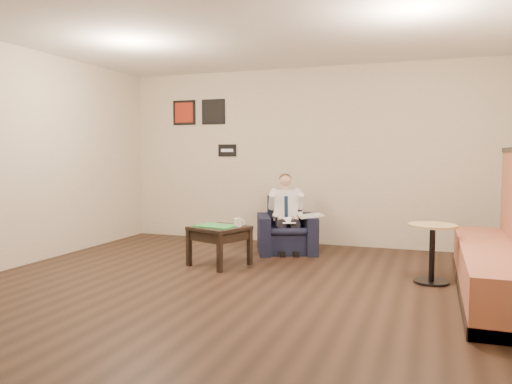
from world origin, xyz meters
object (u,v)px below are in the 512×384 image
(seated_man, at_px, (287,216))
(smartphone, at_px, (232,225))
(green_folder, at_px, (216,226))
(banquette, at_px, (497,223))
(side_table, at_px, (219,246))
(cafe_table, at_px, (432,254))
(armchair, at_px, (287,225))
(coffee_mug, at_px, (238,222))

(seated_man, height_order, smartphone, seated_man)
(smartphone, bearing_deg, green_folder, -103.96)
(banquette, bearing_deg, smartphone, 171.10)
(side_table, distance_m, green_folder, 0.26)
(green_folder, relative_size, cafe_table, 0.77)
(side_table, height_order, green_folder, green_folder)
(armchair, xyz_separation_m, green_folder, (-0.61, -1.16, 0.12))
(armchair, relative_size, banquette, 0.28)
(banquette, bearing_deg, green_folder, 174.28)
(banquette, bearing_deg, seated_man, 151.87)
(smartphone, bearing_deg, armchair, 96.36)
(smartphone, bearing_deg, cafe_table, 26.97)
(cafe_table, bearing_deg, seated_man, 151.73)
(banquette, distance_m, cafe_table, 0.80)
(smartphone, bearing_deg, banquette, 21.87)
(armchair, height_order, green_folder, armchair)
(seated_man, distance_m, smartphone, 1.03)
(cafe_table, bearing_deg, coffee_mug, 178.31)
(seated_man, bearing_deg, side_table, -142.08)
(seated_man, bearing_deg, cafe_table, -50.24)
(green_folder, relative_size, coffee_mug, 4.74)
(armchair, xyz_separation_m, side_table, (-0.57, -1.15, -0.15))
(coffee_mug, relative_size, banquette, 0.04)
(seated_man, xyz_separation_m, smartphone, (-0.49, -0.90, -0.03))
(seated_man, relative_size, side_table, 1.76)
(coffee_mug, height_order, cafe_table, cafe_table)
(banquette, xyz_separation_m, cafe_table, (-0.61, 0.32, -0.41))
(armchair, xyz_separation_m, smartphone, (-0.45, -1.00, 0.11))
(side_table, bearing_deg, cafe_table, -0.33)
(side_table, bearing_deg, smartphone, 51.88)
(seated_man, relative_size, banquette, 0.38)
(armchair, relative_size, cafe_table, 1.25)
(seated_man, relative_size, smartphone, 6.93)
(coffee_mug, bearing_deg, green_folder, -167.08)
(side_table, relative_size, smartphone, 3.93)
(green_folder, relative_size, banquette, 0.18)
(side_table, xyz_separation_m, coffee_mug, (0.24, 0.05, 0.31))
(cafe_table, bearing_deg, green_folder, 179.88)
(armchair, distance_m, side_table, 1.29)
(coffee_mug, bearing_deg, side_table, -167.08)
(seated_man, height_order, cafe_table, seated_man)
(seated_man, distance_m, banquette, 2.94)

